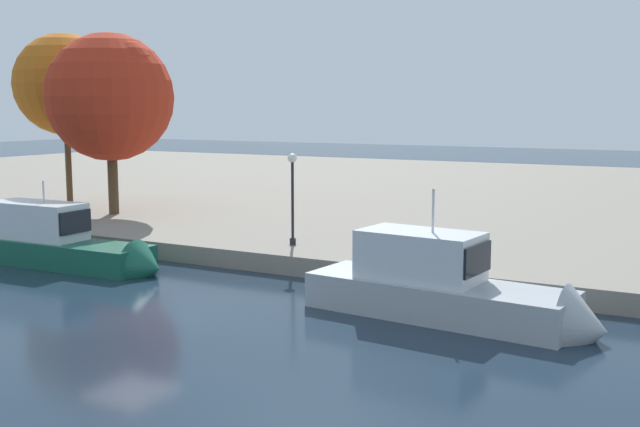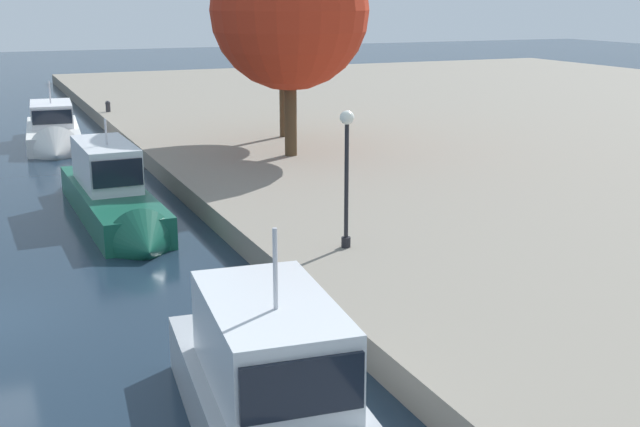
{
  "view_description": "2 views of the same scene",
  "coord_description": "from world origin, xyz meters",
  "px_view_note": "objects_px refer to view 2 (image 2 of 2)",
  "views": [
    {
      "loc": [
        16.78,
        -18.0,
        6.63
      ],
      "look_at": [
        2.92,
        7.37,
        2.65
      ],
      "focal_mm": 43.22,
      "sensor_mm": 36.0,
      "label": 1
    },
    {
      "loc": [
        20.16,
        0.53,
        7.68
      ],
      "look_at": [
        1.56,
        8.55,
        2.27
      ],
      "focal_mm": 45.29,
      "sensor_mm": 36.0,
      "label": 2
    }
  ],
  "objects_px": {
    "lamp_post": "(347,164)",
    "tree_1": "(291,8)",
    "motor_yacht_0": "(53,135)",
    "motor_yacht_1": "(114,199)",
    "mooring_bollard_0": "(108,106)"
  },
  "relations": [
    {
      "from": "motor_yacht_0",
      "to": "motor_yacht_1",
      "type": "xyz_separation_m",
      "value": [
        16.65,
        0.44,
        0.18
      ]
    },
    {
      "from": "mooring_bollard_0",
      "to": "tree_1",
      "type": "distance_m",
      "value": 19.91
    },
    {
      "from": "lamp_post",
      "to": "motor_yacht_0",
      "type": "bearing_deg",
      "value": -167.49
    },
    {
      "from": "motor_yacht_1",
      "to": "motor_yacht_0",
      "type": "bearing_deg",
      "value": -179.73
    },
    {
      "from": "motor_yacht_1",
      "to": "lamp_post",
      "type": "bearing_deg",
      "value": 29.81
    },
    {
      "from": "motor_yacht_0",
      "to": "mooring_bollard_0",
      "type": "distance_m",
      "value": 7.72
    },
    {
      "from": "motor_yacht_0",
      "to": "mooring_bollard_0",
      "type": "height_order",
      "value": "motor_yacht_0"
    },
    {
      "from": "motor_yacht_0",
      "to": "lamp_post",
      "type": "relative_size",
      "value": 2.45
    },
    {
      "from": "mooring_bollard_0",
      "to": "motor_yacht_0",
      "type": "bearing_deg",
      "value": -31.03
    },
    {
      "from": "motor_yacht_0",
      "to": "tree_1",
      "type": "relative_size",
      "value": 0.98
    },
    {
      "from": "motor_yacht_1",
      "to": "mooring_bollard_0",
      "type": "bearing_deg",
      "value": 170.12
    },
    {
      "from": "motor_yacht_0",
      "to": "lamp_post",
      "type": "bearing_deg",
      "value": 16.98
    },
    {
      "from": "motor_yacht_1",
      "to": "tree_1",
      "type": "relative_size",
      "value": 1.09
    },
    {
      "from": "mooring_bollard_0",
      "to": "tree_1",
      "type": "xyz_separation_m",
      "value": [
        18.19,
        5.3,
        6.11
      ]
    },
    {
      "from": "lamp_post",
      "to": "tree_1",
      "type": "distance_m",
      "value": 14.64
    }
  ]
}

